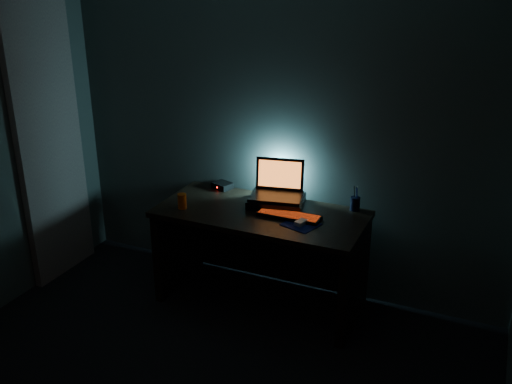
% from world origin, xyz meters
% --- Properties ---
extents(room, '(3.50, 4.00, 2.50)m').
position_xyz_m(room, '(0.00, 0.00, 1.25)').
color(room, black).
rests_on(room, ground).
extents(desk, '(1.50, 0.70, 0.75)m').
position_xyz_m(desk, '(0.00, 1.67, 0.49)').
color(desk, black).
rests_on(desk, ground).
extents(curtain, '(0.06, 0.65, 2.30)m').
position_xyz_m(curtain, '(-1.71, 1.42, 1.15)').
color(curtain, '#B3A78F').
rests_on(curtain, ground).
extents(riser, '(0.45, 0.37, 0.06)m').
position_xyz_m(riser, '(0.06, 1.78, 0.78)').
color(riser, black).
rests_on(riser, desk).
extents(laptop, '(0.42, 0.35, 0.26)m').
position_xyz_m(laptop, '(0.05, 1.83, 0.87)').
color(laptop, black).
rests_on(laptop, riser).
extents(keyboard, '(0.45, 0.14, 0.03)m').
position_xyz_m(keyboard, '(0.22, 1.60, 0.76)').
color(keyboard, black).
rests_on(keyboard, desk).
extents(mousepad, '(0.27, 0.26, 0.00)m').
position_xyz_m(mousepad, '(0.34, 1.52, 0.75)').
color(mousepad, '#0C1758').
rests_on(mousepad, desk).
extents(mouse, '(0.08, 0.10, 0.03)m').
position_xyz_m(mouse, '(0.34, 1.52, 0.77)').
color(mouse, '#95959B').
rests_on(mouse, mousepad).
extents(pen_cup, '(0.08, 0.08, 0.10)m').
position_xyz_m(pen_cup, '(0.61, 1.92, 0.80)').
color(pen_cup, black).
rests_on(pen_cup, desk).
extents(juice_glass, '(0.08, 0.08, 0.11)m').
position_xyz_m(juice_glass, '(-0.55, 1.44, 0.81)').
color(juice_glass, '#D7500B').
rests_on(juice_glass, desk).
extents(router, '(0.17, 0.15, 0.05)m').
position_xyz_m(router, '(-0.46, 1.92, 0.77)').
color(router, black).
rests_on(router, desk).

